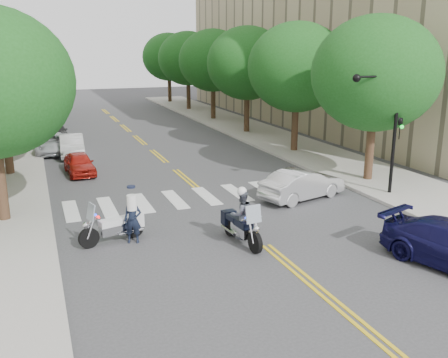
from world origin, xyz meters
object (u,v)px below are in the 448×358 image
motorcycle_police (241,218)px  officer_standing (133,220)px  motorcycle_parked (117,226)px  convertible (302,184)px

motorcycle_police → officer_standing: (-3.61, 1.43, -0.08)m
motorcycle_parked → convertible: bearing=-92.0°
motorcycle_parked → convertible: 9.14m
officer_standing → convertible: size_ratio=0.40×
motorcycle_police → convertible: size_ratio=0.61×
motorcycle_police → convertible: (4.75, 3.93, -0.24)m
motorcycle_parked → motorcycle_police: bearing=-128.9°
motorcycle_police → convertible: motorcycle_police is taller
officer_standing → convertible: 8.73m
officer_standing → motorcycle_police: bearing=-3.8°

